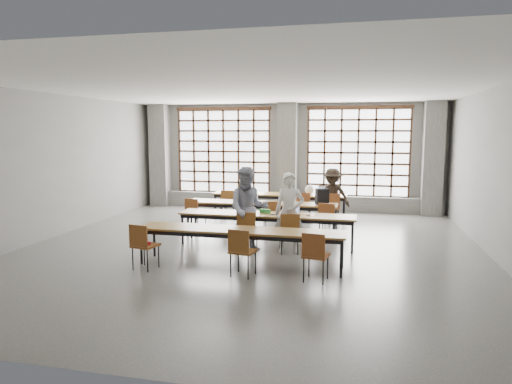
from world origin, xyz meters
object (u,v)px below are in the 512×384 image
chair_mid_left (194,211)px  plastic_bag (309,190)px  chair_mid_right (327,217)px  red_pouch (145,243)px  chair_near_left (143,242)px  desk_row_d (240,232)px  chair_near_right (315,252)px  chair_back_mid (303,204)px  phone (273,214)px  chair_front_right (289,229)px  green_box (265,211)px  mouse (308,215)px  backpack (322,196)px  desk_row_a (279,196)px  chair_back_left (229,202)px  chair_mid_centre (271,214)px  laptop_back (325,192)px  laptop_front (291,211)px  chair_back_right (332,205)px  desk_row_b (261,205)px  desk_row_c (266,217)px  student_male (289,213)px  student_back (332,196)px  chair_near_mid (241,248)px  student_female (248,209)px  chair_front_left (247,227)px

chair_mid_left → plastic_bag: bearing=42.1°
chair_mid_right → red_pouch: size_ratio=4.40×
chair_mid_right → chair_near_left: same height
desk_row_d → red_pouch: size_ratio=20.00×
chair_near_right → red_pouch: 3.19m
chair_back_mid → plastic_bag: (0.10, 0.68, 0.34)m
chair_near_left → chair_near_right: size_ratio=1.00×
phone → chair_front_right: bearing=-50.1°
chair_near_left → green_box: chair_near_left is taller
mouse → backpack: backpack is taller
desk_row_a → chair_back_left: size_ratio=4.55×
chair_mid_left → chair_mid_centre: bearing=-0.1°
chair_near_right → laptop_back: 5.86m
desk_row_a → backpack: bearing=-50.6°
chair_near_right → backpack: 4.04m
laptop_front → chair_back_right: bearing=73.7°
chair_back_right → chair_mid_centre: 2.25m
desk_row_d → chair_front_right: (0.79, 1.10, -0.13)m
desk_row_b → desk_row_c: 1.68m
chair_back_left → student_male: bearing=-54.8°
chair_front_right → student_male: size_ratio=0.51×
chair_mid_centre → student_back: bearing=53.9°
chair_mid_centre → phone: 1.13m
laptop_front → chair_back_left: bearing=130.3°
desk_row_c → chair_back_mid: bearing=79.5°
chair_near_right → chair_near_mid: bearing=180.0°
desk_row_c → phone: size_ratio=30.77×
student_back → mouse: (-0.36, -2.90, -0.03)m
desk_row_b → laptop_front: laptop_front is taller
chair_back_right → chair_mid_centre: same height
chair_back_right → student_male: 3.35m
student_female → chair_near_left: bearing=-142.5°
chair_near_right → student_female: student_female is taller
desk_row_a → chair_front_left: size_ratio=4.55×
chair_mid_centre → desk_row_c: bearing=-85.7°
student_male → chair_mid_centre: bearing=111.3°
chair_mid_left → student_back: size_ratio=0.57×
laptop_back → phone: 3.69m
chair_back_right → student_male: bearing=-102.5°
chair_back_mid → chair_back_right: same height
chair_front_right → student_male: bearing=99.3°
desk_row_b → chair_front_left: (0.18, -2.24, -0.13)m
desk_row_b → chair_mid_left: 1.74m
chair_near_right → chair_mid_centre: bearing=112.7°
chair_near_right → desk_row_d: bearing=157.1°
backpack → mouse: bearing=-119.6°
chair_mid_left → student_female: bearing=-39.5°
laptop_back → plastic_bag: 0.45m
chair_back_right → desk_row_b: bearing=-147.6°
desk_row_a → chair_mid_left: size_ratio=4.55×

